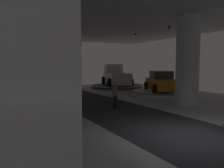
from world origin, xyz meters
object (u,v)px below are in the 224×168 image
display_platform_deep_right (116,86)px  column_left (17,61)px  pickup_truck_deep_right (116,76)px  visitor_walking_near (115,93)px  display_car_far_right (161,82)px  brand_sign_pylon (35,86)px  display_platform_far_right (161,93)px  column_right (188,61)px

display_platform_deep_right → column_left: bearing=-143.8°
pickup_truck_deep_right → visitor_walking_near: 12.59m
display_platform_deep_right → display_car_far_right: 7.01m
brand_sign_pylon → visitor_walking_near: brand_sign_pylon is taller
brand_sign_pylon → display_platform_far_right: 17.39m
pickup_truck_deep_right → display_car_far_right: bearing=-87.3°
pickup_truck_deep_right → visitor_walking_near: (-6.26, -10.91, -0.34)m
column_right → display_platform_deep_right: (1.62, 11.71, -2.57)m
column_left → pickup_truck_deep_right: 14.09m
column_right → display_platform_deep_right: size_ratio=0.97×
column_right → display_platform_far_right: (2.04, 4.74, -2.58)m
brand_sign_pylon → pickup_truck_deep_right: 22.75m
display_car_far_right → visitor_walking_near: 7.55m
display_platform_far_right → visitor_walking_near: (-6.59, -3.64, 0.73)m
display_car_far_right → pickup_truck_deep_right: bearing=92.7°
brand_sign_pylon → display_platform_deep_right: 22.52m
display_platform_deep_right → display_car_far_right: bearing=-86.4°
column_left → brand_sign_pylon: (-0.97, -10.78, -0.51)m
visitor_walking_near → pickup_truck_deep_right: bearing=60.1°
display_platform_far_right → brand_sign_pylon: bearing=-136.3°
pickup_truck_deep_right → display_platform_far_right: 7.36m
display_platform_deep_right → visitor_walking_near: bearing=-120.2°
column_right → brand_sign_pylon: size_ratio=1.27×
column_left → brand_sign_pylon: size_ratio=1.27×
display_car_far_right → brand_sign_pylon: bearing=-136.3°
column_left → brand_sign_pylon: bearing=-95.1°
column_right → display_platform_deep_right: bearing=82.1°
column_right → brand_sign_pylon: column_right is taller
pickup_truck_deep_right → display_platform_far_right: size_ratio=1.11×
column_left → column_right: 10.12m
column_right → visitor_walking_near: (-4.55, 1.11, -1.84)m
pickup_truck_deep_right → visitor_walking_near: size_ratio=3.57×
visitor_walking_near → brand_sign_pylon: bearing=-125.4°
column_right → pickup_truck_deep_right: column_right is taller
display_platform_far_right → display_car_far_right: (0.01, 0.03, 0.90)m
pickup_truck_deep_right → column_right: bearing=-98.1°
brand_sign_pylon → display_car_far_right: bearing=43.7°
visitor_walking_near → display_car_far_right: bearing=29.0°
visitor_walking_near → display_platform_deep_right: bearing=59.8°
column_left → visitor_walking_near: (4.92, -2.48, -1.84)m
pickup_truck_deep_right → display_car_far_right: (0.34, -7.25, -0.17)m
brand_sign_pylon → display_platform_far_right: brand_sign_pylon is taller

